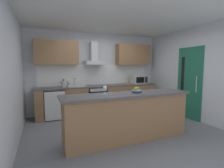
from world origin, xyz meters
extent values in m
cube|color=slate|center=(0.00, 0.00, -0.01)|extent=(5.41, 4.62, 0.02)
cube|color=white|center=(0.00, 0.00, 2.61)|extent=(5.41, 4.62, 0.02)
cube|color=silver|center=(0.00, 1.87, 1.30)|extent=(5.41, 0.12, 2.60)
cube|color=silver|center=(-2.26, 0.00, 1.30)|extent=(0.12, 4.62, 2.60)
cube|color=silver|center=(2.26, 0.00, 1.30)|extent=(0.12, 4.62, 2.60)
cube|color=white|center=(0.00, 1.80, 1.23)|extent=(3.74, 0.02, 0.66)
cube|color=olive|center=(0.00, 1.49, 0.43)|extent=(3.88, 0.60, 0.86)
cube|color=#4C4C51|center=(0.00, 1.49, 0.88)|extent=(3.88, 0.60, 0.04)
cube|color=olive|center=(-0.14, -0.65, 0.46)|extent=(2.58, 0.52, 0.93)
cube|color=#4C4C51|center=(-0.14, -0.65, 0.95)|extent=(2.68, 0.64, 0.04)
cube|color=olive|center=(-1.29, 1.64, 1.91)|extent=(1.24, 0.32, 0.70)
cube|color=olive|center=(1.29, 1.64, 1.91)|extent=(1.24, 0.32, 0.70)
cube|color=#1E664C|center=(2.19, -0.04, 1.02)|extent=(0.04, 0.85, 2.05)
cube|color=black|center=(2.16, 0.20, 1.13)|extent=(0.01, 0.11, 1.31)
cylinder|color=#B7BABC|center=(2.15, -0.31, 1.02)|extent=(0.03, 0.03, 0.45)
cube|color=slate|center=(-0.16, 1.47, 0.46)|extent=(0.60, 0.56, 0.80)
cube|color=black|center=(-0.16, 1.18, 0.40)|extent=(0.50, 0.02, 0.48)
cube|color=#B7BABC|center=(-0.16, 1.18, 0.80)|extent=(0.54, 0.02, 0.09)
cylinder|color=#B7BABC|center=(-0.16, 1.14, 0.64)|extent=(0.49, 0.02, 0.02)
cube|color=white|center=(-1.42, 1.47, 0.42)|extent=(0.58, 0.56, 0.85)
cube|color=silver|center=(-1.42, 1.18, 0.43)|extent=(0.55, 0.02, 0.80)
cylinder|color=#B7BABC|center=(-1.20, 1.16, 0.47)|extent=(0.02, 0.02, 0.38)
cube|color=#B7BABC|center=(1.41, 1.44, 1.05)|extent=(0.50, 0.36, 0.30)
cube|color=black|center=(1.35, 1.25, 1.05)|extent=(0.30, 0.02, 0.19)
cube|color=black|center=(1.59, 1.25, 1.05)|extent=(0.10, 0.01, 0.21)
cube|color=silver|center=(-0.79, 1.47, 0.92)|extent=(0.50, 0.40, 0.04)
cylinder|color=#B7BABC|center=(-0.79, 1.60, 1.03)|extent=(0.03, 0.03, 0.26)
cylinder|color=#B7BABC|center=(-0.79, 1.52, 1.15)|extent=(0.03, 0.16, 0.03)
cylinder|color=#B7BABC|center=(-1.14, 1.43, 1.00)|extent=(0.15, 0.15, 0.20)
sphere|color=black|center=(-1.14, 1.43, 1.11)|extent=(0.06, 0.06, 0.06)
cone|color=#B7BABC|center=(-1.24, 1.43, 1.04)|extent=(0.09, 0.04, 0.07)
torus|color=black|center=(-1.05, 1.43, 1.01)|extent=(0.11, 0.02, 0.11)
cube|color=#B7BABC|center=(-0.16, 1.57, 1.62)|extent=(0.62, 0.45, 0.12)
cube|color=#B7BABC|center=(-0.16, 1.62, 1.98)|extent=(0.22, 0.22, 0.60)
cylinder|color=silver|center=(-0.63, -0.62, 0.97)|extent=(0.07, 0.07, 0.01)
cylinder|color=silver|center=(-0.63, -0.62, 1.02)|extent=(0.01, 0.01, 0.09)
ellipsoid|color=silver|center=(-0.63, -0.62, 1.10)|extent=(0.08, 0.08, 0.10)
ellipsoid|color=slate|center=(0.07, -0.64, 1.00)|extent=(0.22, 0.22, 0.09)
sphere|color=orange|center=(0.03, -0.66, 1.05)|extent=(0.07, 0.07, 0.07)
sphere|color=#66B233|center=(0.11, -0.61, 1.05)|extent=(0.06, 0.06, 0.06)
sphere|color=orange|center=(0.07, -0.64, 1.05)|extent=(0.08, 0.08, 0.08)
cube|color=#9E7247|center=(1.01, 1.44, 0.91)|extent=(0.39, 0.30, 0.02)
camera|label=1|loc=(-1.75, -3.62, 1.51)|focal=27.05mm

